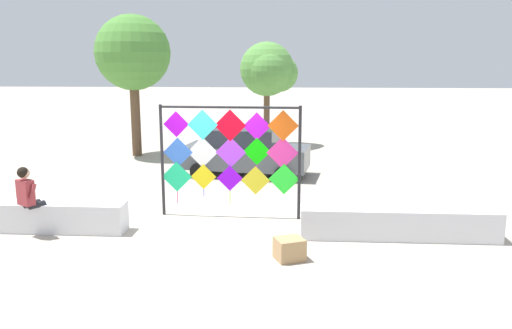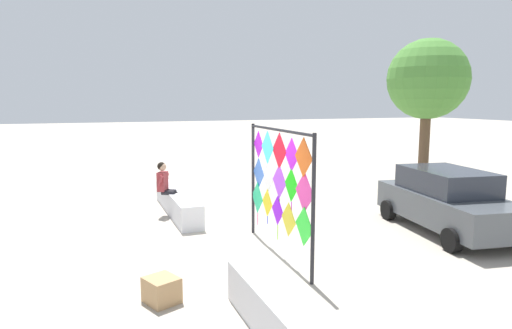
{
  "view_description": "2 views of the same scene",
  "coord_description": "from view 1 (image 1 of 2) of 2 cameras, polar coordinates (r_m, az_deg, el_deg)",
  "views": [
    {
      "loc": [
        1.6,
        -10.76,
        3.55
      ],
      "look_at": [
        0.84,
        0.66,
        1.24
      ],
      "focal_mm": 36.16,
      "sensor_mm": 36.0,
      "label": 1
    },
    {
      "loc": [
        8.22,
        -2.83,
        3.1
      ],
      "look_at": [
        -0.24,
        0.39,
        1.8
      ],
      "focal_mm": 31.1,
      "sensor_mm": 36.0,
      "label": 2
    }
  ],
  "objects": [
    {
      "name": "ground",
      "position": [
        11.44,
        -4.44,
        -6.72
      ],
      "size": [
        120.0,
        120.0,
        0.0
      ],
      "primitive_type": "plane",
      "color": "#ADA393"
    },
    {
      "name": "plaza_ledge_left",
      "position": [
        11.97,
        -23.44,
        -5.28
      ],
      "size": [
        3.97,
        0.57,
        0.62
      ],
      "primitive_type": "cube",
      "color": "silver",
      "rests_on": "ground"
    },
    {
      "name": "plaza_ledge_right",
      "position": [
        10.9,
        15.53,
        -6.33
      ],
      "size": [
        3.97,
        0.57,
        0.62
      ],
      "primitive_type": "cube",
      "color": "silver",
      "rests_on": "ground"
    },
    {
      "name": "kite_display_rack",
      "position": [
        11.69,
        -2.87,
        1.65
      ],
      "size": [
        3.23,
        0.17,
        2.59
      ],
      "color": "#232328",
      "rests_on": "ground"
    },
    {
      "name": "seated_vendor",
      "position": [
        11.49,
        -23.71,
        -3.13
      ],
      "size": [
        0.64,
        0.71,
        1.47
      ],
      "color": "black",
      "rests_on": "ground"
    },
    {
      "name": "parked_car",
      "position": [
        16.16,
        -1.19,
        1.43
      ],
      "size": [
        4.04,
        2.29,
        1.49
      ],
      "color": "#4C5156",
      "rests_on": "ground"
    },
    {
      "name": "cardboard_box_large",
      "position": [
        9.49,
        3.72,
        -9.31
      ],
      "size": [
        0.63,
        0.6,
        0.4
      ],
      "primitive_type": "cube",
      "rotation": [
        0.0,
        0.0,
        0.4
      ],
      "color": "tan",
      "rests_on": "ground"
    },
    {
      "name": "tree_palm_like",
      "position": [
        21.69,
        1.51,
        10.33
      ],
      "size": [
        2.42,
        2.4,
        4.34
      ],
      "color": "brown",
      "rests_on": "ground"
    },
    {
      "name": "tree_broadleaf",
      "position": [
        19.89,
        -13.46,
        11.67
      ],
      "size": [
        2.77,
        2.77,
        5.23
      ],
      "color": "brown",
      "rests_on": "ground"
    }
  ]
}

